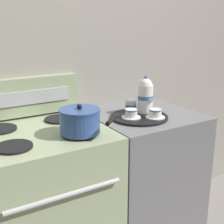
{
  "coord_description": "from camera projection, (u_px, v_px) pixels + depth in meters",
  "views": [
    {
      "loc": [
        -0.79,
        -1.53,
        1.5
      ],
      "look_at": [
        0.06,
        -0.1,
        1.0
      ],
      "focal_mm": 50.0,
      "sensor_mm": 36.0,
      "label": 1
    }
  ],
  "objects": [
    {
      "name": "stove",
      "position": [
        45.0,
        208.0,
        1.78
      ],
      "size": [
        0.71,
        0.67,
        0.94
      ],
      "color": "#9EAD84",
      "rests_on": "ground"
    },
    {
      "name": "wall_back",
      "position": [
        69.0,
        83.0,
        2.04
      ],
      "size": [
        6.0,
        0.05,
        2.2
      ],
      "color": "#9E998E",
      "rests_on": "ground"
    },
    {
      "name": "creamer_jug",
      "position": [
        131.0,
        105.0,
        1.99
      ],
      "size": [
        0.07,
        0.07,
        0.07
      ],
      "color": "white",
      "rests_on": "serving_tray"
    },
    {
      "name": "control_panel",
      "position": [
        22.0,
        97.0,
        1.86
      ],
      "size": [
        0.7,
        0.05,
        0.23
      ],
      "color": "#9EAD84",
      "rests_on": "stove"
    },
    {
      "name": "saucepan",
      "position": [
        80.0,
        121.0,
        1.6
      ],
      "size": [
        0.28,
        0.28,
        0.15
      ],
      "color": "#335193",
      "rests_on": "stove"
    },
    {
      "name": "teacup_right",
      "position": [
        155.0,
        113.0,
        1.84
      ],
      "size": [
        0.11,
        0.11,
        0.05
      ],
      "color": "white",
      "rests_on": "serving_tray"
    },
    {
      "name": "teapot",
      "position": [
        146.0,
        95.0,
        1.94
      ],
      "size": [
        0.1,
        0.16,
        0.23
      ],
      "color": "white",
      "rests_on": "serving_tray"
    },
    {
      "name": "side_counter",
      "position": [
        142.0,
        178.0,
        2.12
      ],
      "size": [
        0.64,
        0.64,
        0.92
      ],
      "color": "slate",
      "rests_on": "ground"
    },
    {
      "name": "serving_tray",
      "position": [
        139.0,
        117.0,
        1.89
      ],
      "size": [
        0.35,
        0.35,
        0.01
      ],
      "color": "black",
      "rests_on": "side_counter"
    },
    {
      "name": "teacup_left",
      "position": [
        131.0,
        114.0,
        1.84
      ],
      "size": [
        0.11,
        0.11,
        0.05
      ],
      "color": "white",
      "rests_on": "serving_tray"
    }
  ]
}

